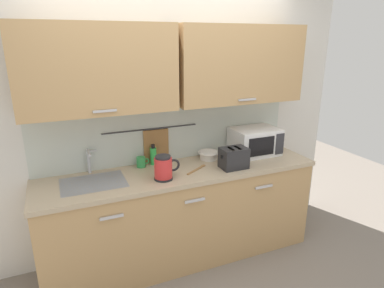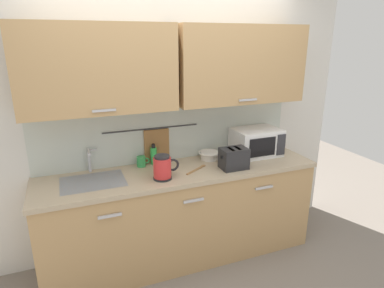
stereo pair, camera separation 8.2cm
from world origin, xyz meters
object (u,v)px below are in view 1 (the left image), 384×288
(dish_soap_bottle, at_px, (153,156))
(mug_near_sink, at_px, (141,162))
(microwave, at_px, (255,141))
(electric_kettle, at_px, (164,168))
(wooden_spoon, at_px, (199,168))
(toaster, at_px, (234,158))
(mixing_bowl, at_px, (209,155))

(dish_soap_bottle, xyz_separation_m, mug_near_sink, (-0.12, -0.02, -0.04))
(microwave, height_order, electric_kettle, microwave)
(mug_near_sink, height_order, wooden_spoon, mug_near_sink)
(dish_soap_bottle, distance_m, toaster, 0.75)
(microwave, bearing_deg, electric_kettle, -166.97)
(microwave, distance_m, dish_soap_bottle, 1.04)
(mug_near_sink, xyz_separation_m, wooden_spoon, (0.46, -0.25, -0.04))
(dish_soap_bottle, bearing_deg, electric_kettle, -93.12)
(mug_near_sink, distance_m, wooden_spoon, 0.53)
(mixing_bowl, bearing_deg, dish_soap_bottle, 172.01)
(mug_near_sink, relative_size, toaster, 0.47)
(dish_soap_bottle, distance_m, mug_near_sink, 0.13)
(toaster, relative_size, wooden_spoon, 1.03)
(toaster, bearing_deg, mug_near_sink, 155.45)
(microwave, bearing_deg, wooden_spoon, -167.72)
(mixing_bowl, height_order, toaster, toaster)
(microwave, xyz_separation_m, electric_kettle, (-1.05, -0.24, -0.03))
(dish_soap_bottle, xyz_separation_m, mixing_bowl, (0.54, -0.08, -0.04))
(electric_kettle, height_order, dish_soap_bottle, electric_kettle)
(toaster, bearing_deg, microwave, 32.92)
(mixing_bowl, relative_size, wooden_spoon, 0.86)
(mixing_bowl, xyz_separation_m, toaster, (0.11, -0.30, 0.05))
(toaster, xyz_separation_m, wooden_spoon, (-0.30, 0.10, -0.09))
(mug_near_sink, xyz_separation_m, mixing_bowl, (0.66, -0.05, -0.00))
(microwave, distance_m, mixing_bowl, 0.50)
(electric_kettle, relative_size, toaster, 0.89)
(mixing_bowl, bearing_deg, mug_near_sink, 175.38)
(dish_soap_bottle, height_order, mixing_bowl, dish_soap_bottle)
(mug_near_sink, bearing_deg, toaster, -24.55)
(mug_near_sink, relative_size, wooden_spoon, 0.48)
(dish_soap_bottle, bearing_deg, wooden_spoon, -38.71)
(wooden_spoon, bearing_deg, mug_near_sink, 151.56)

